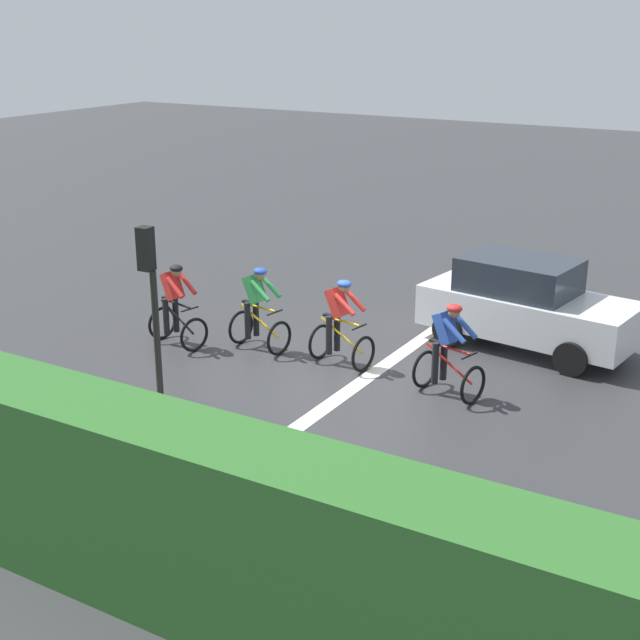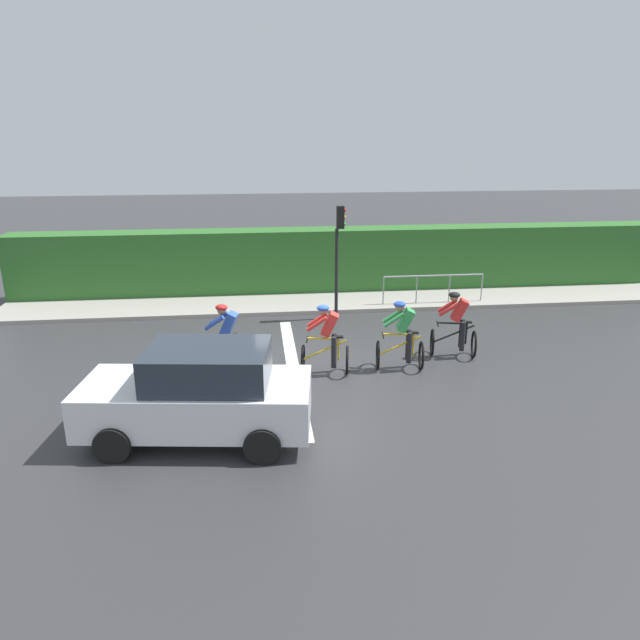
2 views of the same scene
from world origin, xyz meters
name	(u,v)px [view 2 (image 2 of 2)]	position (x,y,z in m)	size (l,w,h in m)	color
ground_plane	(309,368)	(0.00, 0.00, 0.00)	(80.00, 80.00, 0.00)	#333335
sidewalk_kerb	(353,299)	(-5.56, 2.00, 0.06)	(2.80, 22.41, 0.12)	#9E998E
stone_wall_low	(349,287)	(-6.46, 2.00, 0.21)	(0.44, 22.41, 0.42)	tan
hedge_wall	(348,260)	(-6.76, 2.00, 1.10)	(1.10, 22.41, 2.20)	#2D6628
road_marking_stop_line	(293,368)	(0.00, -0.38, 0.00)	(7.00, 0.30, 0.01)	silver
cyclist_lead	(456,326)	(-0.34, 3.67, 0.80)	(0.90, 1.20, 1.66)	black
cyclist_second	(402,337)	(0.29, 2.15, 0.80)	(0.84, 1.17, 1.66)	black
cyclist_mid	(327,341)	(0.38, 0.37, 0.80)	(0.84, 1.17, 1.66)	black
cyclist_fourth	(227,341)	(0.08, -1.90, 0.80)	(0.93, 1.22, 1.66)	black
car_white	(200,394)	(3.06, -2.27, 0.87)	(2.27, 4.28, 1.76)	silver
traffic_light_near_crossing	(339,245)	(-3.74, 1.23, 2.22)	(0.21, 0.31, 3.34)	black
pedestrian_railing_kerbside	(433,282)	(-4.66, 4.42, 0.78)	(0.06, 3.27, 1.03)	#999EA3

